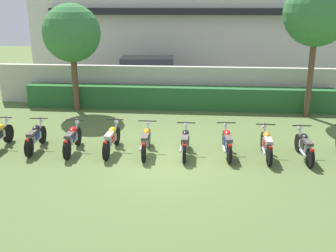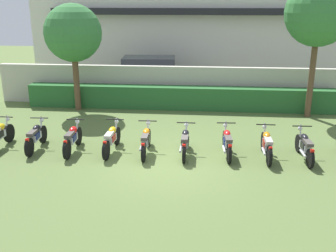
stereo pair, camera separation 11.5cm
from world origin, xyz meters
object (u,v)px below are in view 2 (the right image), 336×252
at_px(tree_near_inspector, 73,33).
at_px(motorcycle_in_row_7, 267,144).
at_px(motorcycle_in_row_2, 72,138).
at_px(motorcycle_in_row_5, 185,142).
at_px(motorcycle_in_row_4, 146,140).
at_px(motorcycle_in_row_8, 305,146).
at_px(motorcycle_in_row_1, 36,136).
at_px(motorcycle_in_row_6, 227,142).
at_px(tree_far_side, 319,13).
at_px(parked_car, 152,75).
at_px(motorcycle_in_row_3, 111,139).

bearing_deg(tree_near_inspector, motorcycle_in_row_7, -33.07).
distance_m(motorcycle_in_row_2, motorcycle_in_row_5, 3.64).
relative_size(motorcycle_in_row_2, motorcycle_in_row_4, 0.97).
distance_m(motorcycle_in_row_4, motorcycle_in_row_8, 4.93).
relative_size(motorcycle_in_row_1, motorcycle_in_row_2, 0.99).
distance_m(motorcycle_in_row_5, motorcycle_in_row_6, 1.32).
relative_size(tree_far_side, motorcycle_in_row_5, 3.09).
xyz_separation_m(parked_car, tree_near_inspector, (-2.85, -3.67, 2.42)).
distance_m(motorcycle_in_row_2, motorcycle_in_row_6, 4.96).
relative_size(motorcycle_in_row_2, motorcycle_in_row_3, 0.96).
xyz_separation_m(motorcycle_in_row_3, motorcycle_in_row_4, (1.13, -0.03, -0.01)).
relative_size(motorcycle_in_row_5, motorcycle_in_row_8, 0.97).
xyz_separation_m(motorcycle_in_row_1, motorcycle_in_row_2, (1.26, -0.08, 0.00)).
xyz_separation_m(motorcycle_in_row_5, motorcycle_in_row_8, (3.67, -0.00, -0.01)).
bearing_deg(tree_near_inspector, motorcycle_in_row_4, -52.12).
distance_m(tree_near_inspector, motorcycle_in_row_6, 8.53).
bearing_deg(parked_car, motorcycle_in_row_2, -103.51).
distance_m(tree_near_inspector, motorcycle_in_row_3, 6.29).
bearing_deg(tree_far_side, tree_near_inspector, 179.32).
bearing_deg(motorcycle_in_row_4, parked_car, 4.63).
relative_size(tree_far_side, motorcycle_in_row_1, 2.99).
bearing_deg(motorcycle_in_row_6, motorcycle_in_row_3, 87.09).
height_order(tree_far_side, motorcycle_in_row_6, tree_far_side).
relative_size(motorcycle_in_row_5, motorcycle_in_row_6, 0.99).
xyz_separation_m(motorcycle_in_row_4, motorcycle_in_row_6, (2.57, 0.08, -0.00)).
bearing_deg(motorcycle_in_row_6, parked_car, 18.95).
distance_m(motorcycle_in_row_1, motorcycle_in_row_8, 8.57).
bearing_deg(motorcycle_in_row_1, parked_car, -20.79).
bearing_deg(motorcycle_in_row_4, motorcycle_in_row_5, -92.86).
distance_m(tree_near_inspector, tree_far_side, 10.04).
height_order(tree_near_inspector, motorcycle_in_row_8, tree_near_inspector).
xyz_separation_m(motorcycle_in_row_2, motorcycle_in_row_3, (1.26, 0.11, -0.00)).
relative_size(motorcycle_in_row_1, motorcycle_in_row_6, 1.02).
xyz_separation_m(motorcycle_in_row_6, motorcycle_in_row_8, (2.36, -0.10, -0.01)).
height_order(motorcycle_in_row_4, motorcycle_in_row_7, motorcycle_in_row_7).
xyz_separation_m(motorcycle_in_row_1, motorcycle_in_row_8, (8.57, -0.03, -0.01)).
bearing_deg(motorcycle_in_row_5, motorcycle_in_row_2, 90.70).
distance_m(tree_near_inspector, motorcycle_in_row_2, 5.95).
xyz_separation_m(parked_car, motorcycle_in_row_8, (5.90, -8.61, -0.50)).
bearing_deg(motorcycle_in_row_4, motorcycle_in_row_8, -92.09).
xyz_separation_m(motorcycle_in_row_7, motorcycle_in_row_8, (1.15, 0.01, -0.02)).
xyz_separation_m(tree_far_side, motorcycle_in_row_1, (-9.82, -4.79, -3.76)).
xyz_separation_m(motorcycle_in_row_4, motorcycle_in_row_5, (1.25, -0.02, 0.00)).
bearing_deg(motorcycle_in_row_7, parked_car, 28.64).
bearing_deg(motorcycle_in_row_7, motorcycle_in_row_4, 89.30).
height_order(motorcycle_in_row_1, motorcycle_in_row_4, motorcycle_in_row_1).
height_order(parked_car, motorcycle_in_row_3, parked_car).
bearing_deg(tree_near_inspector, tree_far_side, -0.68).
bearing_deg(motorcycle_in_row_3, motorcycle_in_row_8, -88.70).
xyz_separation_m(motorcycle_in_row_5, motorcycle_in_row_6, (1.32, 0.10, -0.00)).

